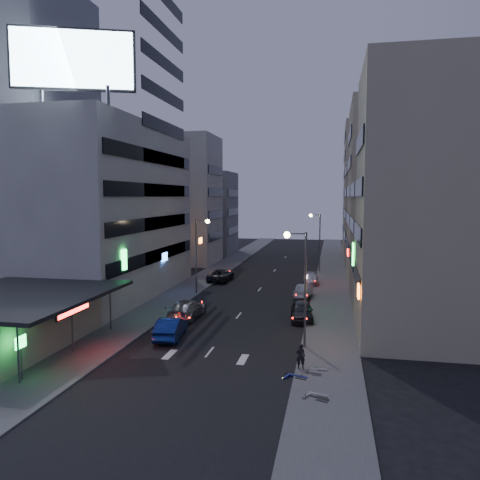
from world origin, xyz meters
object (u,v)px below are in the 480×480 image
(scooter_silver_a, at_px, (330,386))
(road_car_silver, at_px, (187,309))
(person, at_px, (301,356))
(parked_car_left, at_px, (221,275))
(scooter_blue, at_px, (309,368))
(road_car_blue, at_px, (171,328))
(parked_car_right_mid, at_px, (303,292))
(parked_car_right_near, at_px, (302,311))
(parked_car_right_far, at_px, (311,279))
(scooter_black_a, at_px, (331,390))
(scooter_silver_b, at_px, (328,361))
(scooter_black_b, at_px, (322,366))

(scooter_silver_a, bearing_deg, road_car_silver, 59.51)
(road_car_silver, height_order, person, person)
(parked_car_left, height_order, scooter_blue, parked_car_left)
(road_car_blue, bearing_deg, parked_car_right_mid, -125.79)
(parked_car_right_near, xyz_separation_m, scooter_blue, (1.26, -13.12, -0.10))
(parked_car_right_far, height_order, scooter_black_a, parked_car_right_far)
(parked_car_right_near, relative_size, parked_car_right_far, 1.04)
(parked_car_right_mid, xyz_separation_m, parked_car_right_far, (0.44, 8.02, -0.03))
(road_car_silver, relative_size, scooter_silver_a, 3.30)
(parked_car_right_mid, distance_m, person, 20.38)
(parked_car_right_near, bearing_deg, parked_car_right_far, 84.40)
(parked_car_left, relative_size, scooter_black_a, 2.99)
(parked_car_right_far, bearing_deg, person, -94.10)
(scooter_blue, bearing_deg, scooter_silver_b, -13.10)
(parked_car_right_near, relative_size, scooter_black_a, 2.59)
(parked_car_right_far, bearing_deg, scooter_blue, -93.09)
(road_car_blue, xyz_separation_m, scooter_black_a, (11.77, -8.84, -0.12))
(scooter_black_b, distance_m, scooter_silver_b, 0.90)
(road_car_blue, bearing_deg, scooter_blue, 143.63)
(parked_car_left, bearing_deg, scooter_silver_b, 117.36)
(parked_car_right_far, relative_size, road_car_silver, 0.81)
(person, xyz_separation_m, scooter_silver_a, (1.80, -3.64, -0.26))
(scooter_silver_a, relative_size, scooter_black_b, 1.03)
(parked_car_right_near, relative_size, road_car_blue, 0.96)
(parked_car_right_far, height_order, road_car_blue, road_car_blue)
(person, bearing_deg, scooter_silver_a, 104.49)
(parked_car_left, distance_m, scooter_blue, 32.36)
(scooter_silver_a, bearing_deg, scooter_silver_b, 21.01)
(parked_car_right_near, xyz_separation_m, person, (0.70, -11.76, 0.10))
(parked_car_left, xyz_separation_m, scooter_blue, (12.46, -29.87, -0.05))
(parked_car_right_far, xyz_separation_m, scooter_blue, (1.26, -29.73, 0.05))
(parked_car_right_mid, height_order, scooter_black_a, parked_car_right_mid)
(parked_car_right_mid, bearing_deg, parked_car_right_far, 93.90)
(scooter_silver_a, xyz_separation_m, scooter_black_b, (-0.48, 3.00, -0.02))
(parked_car_right_far, xyz_separation_m, scooter_silver_b, (2.31, -28.16, -0.02))
(road_car_silver, bearing_deg, scooter_black_b, 139.24)
(parked_car_right_mid, height_order, scooter_silver_a, parked_car_right_mid)
(scooter_black_a, height_order, scooter_blue, scooter_blue)
(person, relative_size, scooter_silver_a, 0.92)
(parked_car_left, relative_size, scooter_black_b, 3.32)
(parked_car_right_far, distance_m, scooter_silver_b, 28.25)
(parked_car_right_mid, distance_m, scooter_black_b, 21.12)
(scooter_silver_a, distance_m, scooter_black_b, 3.04)
(parked_car_left, height_order, person, person)
(road_car_blue, distance_m, scooter_blue, 12.12)
(parked_car_right_far, distance_m, scooter_black_a, 32.61)
(parked_car_right_far, bearing_deg, scooter_black_a, -91.09)
(scooter_blue, bearing_deg, parked_car_right_mid, 25.23)
(scooter_black_a, relative_size, scooter_black_b, 1.11)
(parked_car_right_mid, distance_m, road_car_silver, 13.66)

